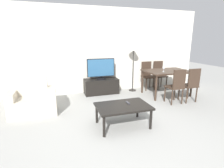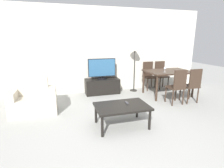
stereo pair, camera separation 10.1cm
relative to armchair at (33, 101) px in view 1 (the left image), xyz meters
name	(u,v)px [view 1 (the left image)]	position (x,y,z in m)	size (l,w,h in m)	color
ground_plane	(126,147)	(1.56, -1.92, -0.30)	(18.00, 18.00, 0.00)	#9E9E99
wall_back	(88,51)	(1.56, 1.35, 1.05)	(7.93, 0.06, 2.70)	silver
armchair	(33,101)	(0.00, 0.00, 0.00)	(1.03, 0.64, 0.82)	beige
tv_stand	(101,86)	(1.91, 1.05, -0.06)	(1.08, 0.47, 0.48)	black
tv	(101,69)	(1.91, 1.05, 0.51)	(0.87, 0.31, 0.65)	black
coffee_table	(123,107)	(1.78, -1.21, 0.10)	(1.05, 0.70, 0.44)	black
dining_table	(167,73)	(3.83, 0.31, 0.39)	(1.35, 0.95, 0.77)	#38281E
dining_chair_near	(176,85)	(3.59, -0.47, 0.23)	(0.40, 0.40, 0.96)	#38281E
dining_chair_far	(159,73)	(4.06, 1.10, 0.23)	(0.40, 0.40, 0.96)	#38281E
dining_chair_near_right	(191,84)	(4.06, -0.47, 0.23)	(0.40, 0.40, 0.96)	#38281E
dining_chair_far_left	(147,74)	(3.59, 1.10, 0.23)	(0.40, 0.40, 0.96)	#38281E
floor_lamp	(133,50)	(3.00, 1.04, 1.09)	(0.34, 0.34, 1.60)	black
remote_primary	(128,103)	(1.92, -1.12, 0.15)	(0.04, 0.15, 0.02)	#38383D
wine_glass_left	(164,68)	(3.59, 0.16, 0.58)	(0.07, 0.07, 0.15)	silver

